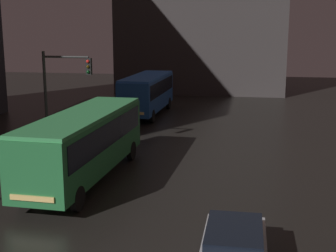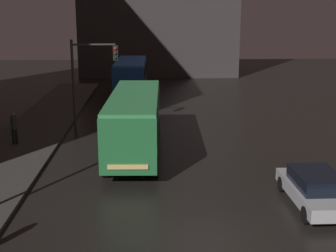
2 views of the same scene
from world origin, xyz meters
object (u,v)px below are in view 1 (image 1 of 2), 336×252
(bus_near, at_px, (85,139))
(car_taxi, at_px, (234,248))
(bus_far, at_px, (147,91))
(traffic_light_main, at_px, (62,85))

(bus_near, distance_m, car_taxi, 10.28)
(bus_far, bearing_deg, car_taxi, 109.32)
(bus_near, bearing_deg, car_taxi, 136.31)
(car_taxi, bearing_deg, traffic_light_main, -49.50)
(car_taxi, relative_size, traffic_light_main, 0.78)
(bus_far, xyz_separation_m, car_taxi, (7.89, -24.14, -1.28))
(bus_far, relative_size, car_taxi, 2.07)
(bus_near, distance_m, traffic_light_main, 5.47)
(bus_near, bearing_deg, bus_far, -85.41)
(bus_far, bearing_deg, bus_near, 93.82)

